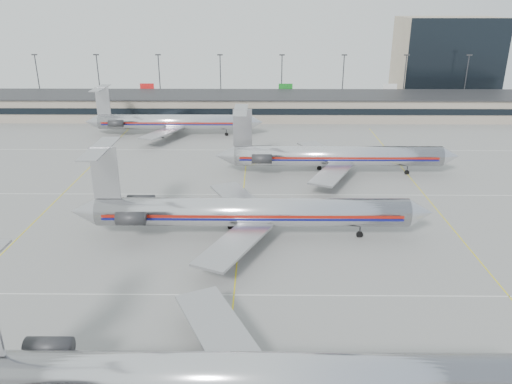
{
  "coord_description": "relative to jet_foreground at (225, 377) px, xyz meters",
  "views": [
    {
      "loc": [
        2.86,
        -36.73,
        30.25
      ],
      "look_at": [
        2.23,
        29.59,
        4.5
      ],
      "focal_mm": 35.0,
      "sensor_mm": 36.0,
      "label": 1
    }
  ],
  "objects": [
    {
      "name": "jet_foreground",
      "position": [
        0.0,
        0.0,
        0.0
      ],
      "size": [
        48.27,
        28.43,
        12.64
      ],
      "color": "silver",
      "rests_on": "ground"
    },
    {
      "name": "jet_second_row",
      "position": [
        0.56,
        31.19,
        0.03
      ],
      "size": [
        48.61,
        28.63,
        12.72
      ],
      "color": "silver",
      "rests_on": "ground"
    },
    {
      "name": "terminal",
      "position": [
        -0.24,
        104.78,
        -0.51
      ],
      "size": [
        162.0,
        17.0,
        6.25
      ],
      "color": "gray",
      "rests_on": "ground"
    },
    {
      "name": "ground",
      "position": [
        -0.24,
        6.8,
        -3.67
      ],
      "size": [
        260.0,
        260.0,
        0.0
      ],
      "primitive_type": "plane",
      "color": "gray",
      "rests_on": "ground"
    },
    {
      "name": "apron_markings",
      "position": [
        -0.24,
        16.8,
        -3.66
      ],
      "size": [
        160.0,
        0.15,
        0.02
      ],
      "primitive_type": "cube",
      "color": "silver",
      "rests_on": "ground"
    },
    {
      "name": "distant_building",
      "position": [
        61.76,
        134.8,
        8.83
      ],
      "size": [
        30.0,
        20.0,
        25.0
      ],
      "primitive_type": "cube",
      "color": "tan",
      "rests_on": "ground"
    },
    {
      "name": "jet_back_row",
      "position": [
        -18.5,
        84.79,
        -0.35
      ],
      "size": [
        41.83,
        25.73,
        11.44
      ],
      "color": "silver",
      "rests_on": "ground"
    },
    {
      "name": "jet_third_row",
      "position": [
        15.78,
        57.34,
        -0.14
      ],
      "size": [
        44.46,
        27.35,
        12.16
      ],
      "color": "silver",
      "rests_on": "ground"
    },
    {
      "name": "light_mast_row",
      "position": [
        -0.24,
        118.8,
        4.92
      ],
      "size": [
        163.6,
        0.4,
        15.28
      ],
      "color": "#38383D",
      "rests_on": "ground"
    }
  ]
}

